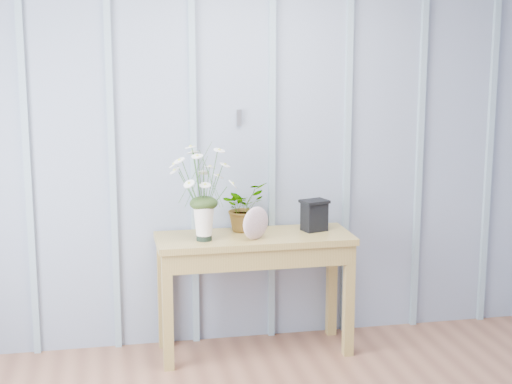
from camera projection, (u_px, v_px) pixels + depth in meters
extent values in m
cube|color=#8791A7|center=(233.00, 149.00, 4.92)|extent=(4.00, 0.01, 2.50)
cube|color=#B6B7BB|center=(239.00, 118.00, 4.88)|extent=(0.03, 0.01, 0.10)
cube|color=#839BA7|center=(27.00, 155.00, 4.67)|extent=(0.04, 0.03, 2.50)
cube|color=#839BA7|center=(112.00, 153.00, 4.77)|extent=(0.04, 0.03, 2.50)
cube|color=#839BA7|center=(193.00, 151.00, 4.86)|extent=(0.04, 0.03, 2.50)
cube|color=#839BA7|center=(272.00, 148.00, 4.96)|extent=(0.04, 0.03, 2.50)
cube|color=#839BA7|center=(347.00, 146.00, 5.06)|extent=(0.04, 0.03, 2.50)
cube|color=#839BA7|center=(420.00, 144.00, 5.16)|extent=(0.04, 0.03, 2.50)
cube|color=#839BA7|center=(490.00, 142.00, 5.25)|extent=(0.04, 0.03, 2.50)
cube|color=olive|center=(254.00, 238.00, 4.80)|extent=(1.20, 0.45, 0.04)
cube|color=olive|center=(254.00, 251.00, 4.82)|extent=(1.13, 0.42, 0.12)
cube|color=olive|center=(168.00, 313.00, 4.59)|extent=(0.06, 0.06, 0.71)
cube|color=olive|center=(349.00, 300.00, 4.81)|extent=(0.06, 0.06, 0.71)
cube|color=olive|center=(163.00, 293.00, 4.94)|extent=(0.06, 0.06, 0.71)
cube|color=olive|center=(332.00, 283.00, 5.15)|extent=(0.06, 0.06, 0.71)
cylinder|color=black|center=(204.00, 236.00, 4.67)|extent=(0.09, 0.09, 0.06)
cone|color=white|center=(204.00, 221.00, 4.65)|extent=(0.14, 0.14, 0.22)
ellipsoid|color=#1F3413|center=(204.00, 203.00, 4.63)|extent=(0.17, 0.14, 0.09)
imported|color=#1F3413|center=(243.00, 207.00, 4.89)|extent=(0.36, 0.35, 0.30)
ellipsoid|color=#95596F|center=(256.00, 223.00, 4.68)|extent=(0.20, 0.16, 0.20)
cube|color=black|center=(314.00, 217.00, 4.90)|extent=(0.17, 0.14, 0.18)
cube|color=black|center=(315.00, 201.00, 4.88)|extent=(0.19, 0.17, 0.02)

